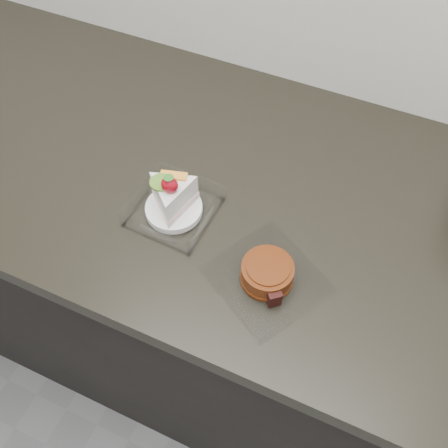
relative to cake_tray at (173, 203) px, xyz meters
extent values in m
cube|color=black|center=(0.12, 0.10, -0.50)|extent=(2.00, 0.60, 0.86)
cube|color=black|center=(0.12, 0.10, -0.05)|extent=(2.04, 0.64, 0.04)
cube|color=white|center=(0.00, 0.00, -0.03)|extent=(0.14, 0.14, 0.00)
cylinder|color=white|center=(0.00, 0.00, -0.02)|extent=(0.10, 0.10, 0.01)
ellipsoid|color=red|center=(0.00, -0.01, 0.06)|extent=(0.03, 0.02, 0.03)
cone|color=#2D7223|center=(0.00, -0.01, 0.07)|extent=(0.02, 0.02, 0.01)
cylinder|color=olive|center=(-0.02, 0.00, 0.05)|extent=(0.04, 0.04, 0.00)
cube|color=#FFA330|center=(0.00, 0.02, 0.05)|extent=(0.05, 0.03, 0.00)
cube|color=white|center=(0.19, -0.06, -0.03)|extent=(0.22, 0.21, 0.00)
cylinder|color=#5E230B|center=(0.19, -0.06, -0.01)|extent=(0.10, 0.10, 0.03)
cylinder|color=#5E230B|center=(0.19, -0.06, -0.02)|extent=(0.11, 0.11, 0.01)
cylinder|color=#5E230B|center=(0.19, -0.06, 0.01)|extent=(0.09, 0.09, 0.00)
cube|color=black|center=(0.22, -0.09, -0.01)|extent=(0.03, 0.03, 0.03)
camera|label=1|loc=(0.29, -0.43, 0.67)|focal=40.00mm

